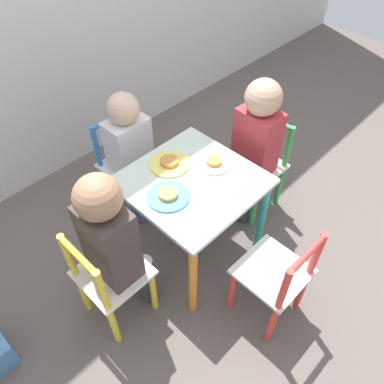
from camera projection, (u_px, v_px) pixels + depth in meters
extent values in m
plane|color=#5B514C|center=(192.00, 248.00, 1.93)|extent=(6.00, 6.00, 0.00)
cube|color=silver|center=(192.00, 182.00, 1.58)|extent=(0.53, 0.53, 0.02)
cylinder|color=orange|center=(193.00, 280.00, 1.53)|extent=(0.04, 0.04, 0.47)
cylinder|color=teal|center=(262.00, 218.00, 1.76)|extent=(0.04, 0.04, 0.47)
cylinder|color=#E5599E|center=(122.00, 219.00, 1.76)|extent=(0.04, 0.04, 0.47)
cylinder|color=#8E51BC|center=(191.00, 171.00, 1.99)|extent=(0.04, 0.04, 0.47)
cube|color=silver|center=(130.00, 165.00, 1.94)|extent=(0.26, 0.26, 0.02)
cylinder|color=#387AD1|center=(130.00, 206.00, 1.95)|extent=(0.03, 0.03, 0.28)
cylinder|color=#387AD1|center=(160.00, 185.00, 2.05)|extent=(0.03, 0.03, 0.28)
cylinder|color=#387AD1|center=(106.00, 186.00, 2.05)|extent=(0.03, 0.03, 0.28)
cylinder|color=#387AD1|center=(135.00, 167.00, 2.15)|extent=(0.03, 0.03, 0.28)
cylinder|color=#387AD1|center=(97.00, 148.00, 1.86)|extent=(0.03, 0.03, 0.26)
cylinder|color=#387AD1|center=(130.00, 129.00, 1.96)|extent=(0.03, 0.03, 0.26)
cylinder|color=#387AD1|center=(110.00, 119.00, 1.83)|extent=(0.21, 0.02, 0.02)
cube|color=silver|center=(255.00, 166.00, 1.94)|extent=(0.27, 0.27, 0.02)
cylinder|color=green|center=(224.00, 185.00, 2.05)|extent=(0.03, 0.03, 0.28)
cylinder|color=green|center=(254.00, 206.00, 1.94)|extent=(0.03, 0.03, 0.28)
cylinder|color=green|center=(249.00, 167.00, 2.15)|extent=(0.03, 0.03, 0.28)
cylinder|color=green|center=(279.00, 186.00, 2.05)|extent=(0.03, 0.03, 0.28)
cylinder|color=green|center=(255.00, 130.00, 1.96)|extent=(0.03, 0.03, 0.26)
cylinder|color=green|center=(288.00, 148.00, 1.85)|extent=(0.03, 0.03, 0.26)
cylinder|color=green|center=(275.00, 120.00, 1.82)|extent=(0.03, 0.21, 0.02)
cube|color=silver|center=(113.00, 273.00, 1.50)|extent=(0.26, 0.26, 0.02)
cylinder|color=yellow|center=(153.00, 291.00, 1.61)|extent=(0.03, 0.03, 0.28)
cylinder|color=yellow|center=(122.00, 262.00, 1.71)|extent=(0.03, 0.03, 0.28)
cylinder|color=yellow|center=(114.00, 325.00, 1.50)|extent=(0.03, 0.03, 0.28)
cylinder|color=yellow|center=(83.00, 292.00, 1.60)|extent=(0.03, 0.03, 0.28)
cylinder|color=yellow|center=(102.00, 292.00, 1.31)|extent=(0.03, 0.03, 0.26)
cylinder|color=yellow|center=(69.00, 257.00, 1.41)|extent=(0.03, 0.03, 0.26)
cylinder|color=yellow|center=(78.00, 256.00, 1.28)|extent=(0.02, 0.21, 0.02)
cube|color=silver|center=(272.00, 272.00, 1.50)|extent=(0.26, 0.26, 0.02)
cylinder|color=#DB3D38|center=(262.00, 261.00, 1.71)|extent=(0.03, 0.03, 0.28)
cylinder|color=#DB3D38|center=(232.00, 290.00, 1.61)|extent=(0.03, 0.03, 0.28)
cylinder|color=#DB3D38|center=(301.00, 290.00, 1.61)|extent=(0.03, 0.03, 0.28)
cylinder|color=#DB3D38|center=(272.00, 324.00, 1.50)|extent=(0.03, 0.03, 0.28)
cylinder|color=#DB3D38|center=(316.00, 255.00, 1.42)|extent=(0.03, 0.03, 0.26)
cylinder|color=#DB3D38|center=(283.00, 291.00, 1.31)|extent=(0.03, 0.03, 0.26)
cylinder|color=#DB3D38|center=(308.00, 254.00, 1.28)|extent=(0.21, 0.03, 0.02)
cylinder|color=#4C608E|center=(140.00, 200.00, 1.96)|extent=(0.07, 0.07, 0.29)
cylinder|color=#4C608E|center=(154.00, 191.00, 2.01)|extent=(0.07, 0.07, 0.29)
cube|color=silver|center=(129.00, 145.00, 1.83)|extent=(0.20, 0.14, 0.28)
sphere|color=#DBB293|center=(123.00, 109.00, 1.68)|extent=(0.15, 0.15, 0.15)
cylinder|color=#38383D|center=(230.00, 191.00, 2.01)|extent=(0.07, 0.07, 0.29)
cylinder|color=#38383D|center=(244.00, 201.00, 1.96)|extent=(0.07, 0.07, 0.29)
cube|color=#B23338|center=(257.00, 141.00, 1.81)|extent=(0.15, 0.20, 0.34)
sphere|color=tan|center=(263.00, 98.00, 1.63)|extent=(0.17, 0.17, 0.17)
cylinder|color=#38383D|center=(147.00, 280.00, 1.63)|extent=(0.07, 0.07, 0.29)
cylinder|color=#38383D|center=(132.00, 266.00, 1.68)|extent=(0.07, 0.07, 0.29)
cube|color=#423833|center=(110.00, 243.00, 1.38)|extent=(0.14, 0.20, 0.35)
sphere|color=#A37556|center=(98.00, 198.00, 1.20)|extent=(0.17, 0.17, 0.17)
cylinder|color=#EADB66|center=(169.00, 164.00, 1.64)|extent=(0.18, 0.18, 0.01)
cylinder|color=#D6843D|center=(169.00, 161.00, 1.63)|extent=(0.08, 0.08, 0.02)
cylinder|color=white|center=(214.00, 163.00, 1.64)|extent=(0.15, 0.15, 0.01)
cylinder|color=#D6843D|center=(214.00, 161.00, 1.63)|extent=(0.07, 0.07, 0.02)
cylinder|color=#4C9EE0|center=(168.00, 196.00, 1.51)|extent=(0.18, 0.18, 0.01)
cylinder|color=gold|center=(168.00, 194.00, 1.50)|extent=(0.08, 0.08, 0.02)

